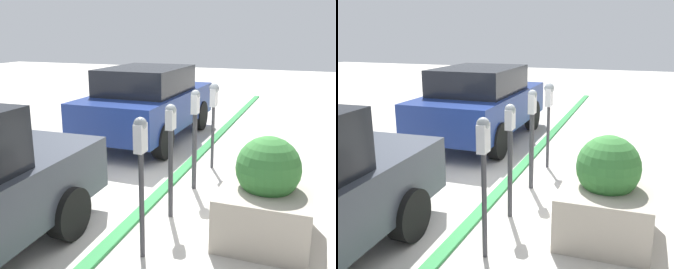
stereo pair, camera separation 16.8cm
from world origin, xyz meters
The scene contains 8 objects.
ground_plane centered at (0.00, 0.00, 0.00)m, with size 40.00×40.00×0.00m, color beige.
curb_strip centered at (0.00, 0.08, 0.02)m, with size 19.00×0.16×0.04m.
parking_meter_nearest centered at (-1.46, -0.36, 1.09)m, with size 0.16×0.13×1.51m.
parking_meter_second centered at (-0.48, -0.31, 1.01)m, with size 0.16×0.13×1.47m.
parking_meter_middle centered at (0.52, -0.32, 0.98)m, with size 0.16×0.13×1.51m.
parking_meter_fourth centered at (1.52, -0.33, 1.14)m, with size 0.20×0.17×1.48m.
planter_box centered at (-0.59, -1.51, 0.49)m, with size 1.15×1.01×1.20m.
parked_car_middle centered at (2.84, 1.44, 0.83)m, with size 3.90×1.80×1.58m.
Camera 2 is at (-4.88, -1.78, 2.32)m, focal length 42.00 mm.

